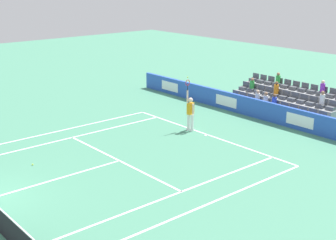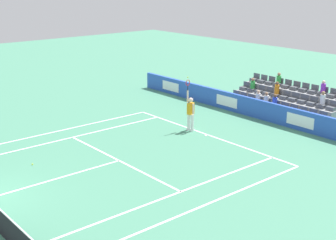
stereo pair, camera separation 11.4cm
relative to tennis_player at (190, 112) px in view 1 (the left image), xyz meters
name	(u,v)px [view 1 (the left image)]	position (x,y,z in m)	size (l,w,h in m)	color
line_baseline	(208,135)	(-1.10, -0.20, -0.99)	(10.97, 0.10, 0.01)	white
line_service	(119,161)	(-1.10, 5.29, -0.99)	(8.23, 0.10, 0.01)	white
line_centre_service	(53,180)	(-1.10, 8.49, -0.99)	(0.10, 6.40, 0.01)	white
line_singles_sideline_left	(64,139)	(3.01, 5.74, -0.99)	(0.10, 11.89, 0.01)	white
line_singles_sideline_right	(173,195)	(-5.22, 5.74, -0.99)	(0.10, 11.89, 0.01)	white
line_doubles_sideline_left	(52,133)	(4.38, 5.74, -0.99)	(0.10, 11.89, 0.01)	white
line_doubles_sideline_right	(198,208)	(-6.59, 5.74, -0.99)	(0.10, 11.89, 0.01)	white
line_centre_mark	(206,135)	(-1.10, -0.10, -0.99)	(0.10, 0.20, 0.01)	white
sponsor_barrier	(261,110)	(-1.10, -4.47, -0.45)	(20.92, 0.22, 1.09)	blue
tennis_player	(190,112)	(0.00, 0.00, 0.00)	(0.53, 0.38, 2.85)	white
stadium_stand	(286,103)	(-1.11, -6.78, -0.44)	(6.82, 2.85, 2.14)	gray
loose_tennis_ball	(33,165)	(0.88, 8.43, -0.96)	(0.07, 0.07, 0.07)	#D1E533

